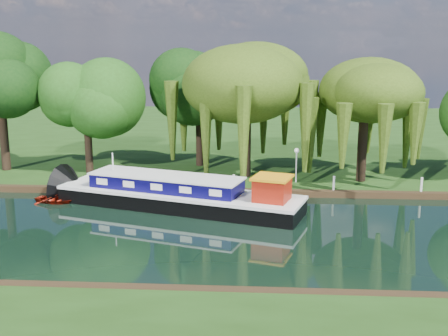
{
  "coord_description": "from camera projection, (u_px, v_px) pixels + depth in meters",
  "views": [
    {
      "loc": [
        -2.2,
        -29.97,
        10.51
      ],
      "look_at": [
        -4.43,
        4.45,
        2.8
      ],
      "focal_mm": 45.0,
      "sensor_mm": 36.0,
      "label": 1
    }
  ],
  "objects": [
    {
      "name": "mooring_posts",
      "position": [
        283.0,
        182.0,
        39.34
      ],
      "size": [
        19.16,
        0.16,
        1.0
      ],
      "color": "silver",
      "rests_on": "far_bank"
    },
    {
      "name": "ground",
      "position": [
        298.0,
        235.0,
        31.34
      ],
      "size": [
        120.0,
        120.0,
        0.0
      ],
      "primitive_type": "plane",
      "color": "black"
    },
    {
      "name": "tree_far_left",
      "position": [
        86.0,
        98.0,
        43.28
      ],
      "size": [
        5.35,
        5.35,
        8.63
      ],
      "color": "black",
      "rests_on": "far_bank"
    },
    {
      "name": "red_dinghy",
      "position": [
        54.0,
        202.0,
        37.82
      ],
      "size": [
        3.12,
        2.58,
        0.56
      ],
      "primitive_type": "imported",
      "rotation": [
        0.0,
        0.0,
        1.3
      ],
      "color": "maroon",
      "rests_on": "ground"
    },
    {
      "name": "willow_right",
      "position": [
        365.0,
        101.0,
        40.59
      ],
      "size": [
        6.7,
        6.7,
        8.17
      ],
      "color": "black",
      "rests_on": "far_bank"
    },
    {
      "name": "tree_far_mid",
      "position": [
        199.0,
        93.0,
        45.87
      ],
      "size": [
        5.38,
        5.38,
        8.81
      ],
      "color": "black",
      "rests_on": "far_bank"
    },
    {
      "name": "lamppost",
      "position": [
        297.0,
        156.0,
        41.0
      ],
      "size": [
        0.36,
        0.36,
        2.56
      ],
      "color": "silver",
      "rests_on": "far_bank"
    },
    {
      "name": "far_bank",
      "position": [
        279.0,
        134.0,
        64.4
      ],
      "size": [
        120.0,
        52.0,
        0.45
      ],
      "primitive_type": "cube",
      "color": "#1A360E",
      "rests_on": "ground"
    },
    {
      "name": "dutch_barge",
      "position": [
        180.0,
        195.0,
        36.39
      ],
      "size": [
        16.65,
        8.37,
        3.44
      ],
      "rotation": [
        0.0,
        0.0,
        -0.3
      ],
      "color": "black",
      "rests_on": "ground"
    },
    {
      "name": "willow_left",
      "position": [
        247.0,
        85.0,
        41.84
      ],
      "size": [
        8.05,
        8.05,
        9.65
      ],
      "color": "black",
      "rests_on": "far_bank"
    }
  ]
}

